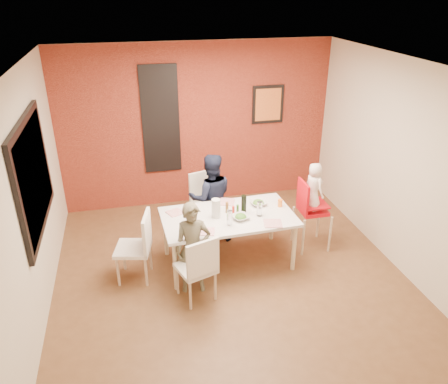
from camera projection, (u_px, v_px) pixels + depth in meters
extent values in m
plane|color=brown|center=(229.00, 272.00, 5.84)|extent=(4.50, 4.50, 0.00)
cube|color=white|center=(230.00, 65.00, 4.66)|extent=(4.50, 4.50, 0.02)
cube|color=beige|center=(197.00, 126.00, 7.22)|extent=(4.50, 0.02, 2.70)
cube|color=beige|center=(301.00, 300.00, 3.27)|extent=(4.50, 0.02, 2.70)
cube|color=beige|center=(31.00, 199.00, 4.79)|extent=(0.02, 4.50, 2.70)
cube|color=beige|center=(396.00, 164.00, 5.71)|extent=(0.02, 4.50, 2.70)
cube|color=maroon|center=(198.00, 126.00, 7.20)|extent=(4.50, 0.02, 2.70)
cube|color=black|center=(33.00, 175.00, 4.88)|extent=(0.05, 1.70, 1.30)
cube|color=black|center=(35.00, 175.00, 4.89)|extent=(0.02, 1.55, 1.15)
cube|color=silver|center=(161.00, 120.00, 7.00)|extent=(0.55, 0.03, 1.70)
cube|color=black|center=(161.00, 120.00, 7.00)|extent=(0.60, 0.03, 1.76)
cube|color=black|center=(268.00, 104.00, 7.30)|extent=(0.54, 0.03, 0.64)
cube|color=orange|center=(268.00, 105.00, 7.29)|extent=(0.44, 0.01, 0.54)
cube|color=silver|center=(228.00, 217.00, 5.76)|extent=(1.77, 1.03, 0.04)
cylinder|color=beige|center=(175.00, 266.00, 5.37)|extent=(0.06, 0.06, 0.68)
cylinder|color=beige|center=(166.00, 233.00, 6.08)|extent=(0.06, 0.06, 0.68)
cylinder|color=beige|center=(294.00, 248.00, 5.75)|extent=(0.06, 0.06, 0.68)
cylinder|color=beige|center=(272.00, 219.00, 6.45)|extent=(0.06, 0.06, 0.68)
cube|color=white|center=(196.00, 268.00, 5.20)|extent=(0.52, 0.52, 0.05)
cube|color=white|center=(203.00, 259.00, 4.96)|extent=(0.40, 0.17, 0.47)
cylinder|color=tan|center=(202.00, 272.00, 5.51)|extent=(0.03, 0.03, 0.41)
cylinder|color=tan|center=(215.00, 286.00, 5.25)|extent=(0.03, 0.03, 0.41)
cylinder|color=tan|center=(178.00, 280.00, 5.35)|extent=(0.03, 0.03, 0.41)
cylinder|color=tan|center=(190.00, 295.00, 5.09)|extent=(0.03, 0.03, 0.41)
cube|color=white|center=(209.00, 206.00, 6.57)|extent=(0.55, 0.55, 0.05)
cube|color=white|center=(202.00, 187.00, 6.62)|extent=(0.43, 0.17, 0.50)
cylinder|color=beige|center=(204.00, 228.00, 6.45)|extent=(0.04, 0.04, 0.43)
cylinder|color=beige|center=(193.00, 218.00, 6.73)|extent=(0.04, 0.04, 0.43)
cylinder|color=beige|center=(225.00, 222.00, 6.61)|extent=(0.04, 0.04, 0.43)
cylinder|color=beige|center=(214.00, 212.00, 6.89)|extent=(0.04, 0.04, 0.43)
cube|color=white|center=(133.00, 249.00, 5.55)|extent=(0.52, 0.52, 0.05)
cube|color=white|center=(147.00, 232.00, 5.44)|extent=(0.14, 0.43, 0.49)
cylinder|color=#C1A98F|center=(124.00, 256.00, 5.81)|extent=(0.04, 0.04, 0.42)
cylinder|color=#C1A98F|center=(150.00, 256.00, 5.81)|extent=(0.04, 0.04, 0.42)
cylinder|color=#C1A98F|center=(118.00, 272.00, 5.49)|extent=(0.04, 0.04, 0.42)
cylinder|color=#C1A98F|center=(146.00, 272.00, 5.49)|extent=(0.04, 0.04, 0.42)
cube|color=red|center=(313.00, 210.00, 6.17)|extent=(0.36, 0.36, 0.05)
cube|color=red|center=(303.00, 196.00, 6.03)|extent=(0.03, 0.36, 0.43)
cube|color=red|center=(314.00, 204.00, 6.13)|extent=(0.36, 0.36, 0.02)
cylinder|color=#C0AD8E|center=(330.00, 234.00, 6.17)|extent=(0.03, 0.03, 0.56)
cylinder|color=#C0AD8E|center=(303.00, 238.00, 6.09)|extent=(0.03, 0.03, 0.56)
cylinder|color=#C0AD8E|center=(318.00, 221.00, 6.52)|extent=(0.03, 0.03, 0.56)
cylinder|color=#C0AD8E|center=(293.00, 224.00, 6.44)|extent=(0.03, 0.03, 0.56)
imported|color=brown|center=(193.00, 248.00, 5.27)|extent=(0.46, 0.32, 1.20)
imported|color=black|center=(211.00, 198.00, 6.33)|extent=(0.69, 0.55, 1.35)
imported|color=white|center=(314.00, 187.00, 6.01)|extent=(0.30, 0.38, 0.69)
cube|color=white|center=(207.00, 232.00, 5.37)|extent=(0.24, 0.24, 0.01)
cube|color=white|center=(226.00, 202.00, 6.10)|extent=(0.29, 0.29, 0.01)
cube|color=silver|center=(273.00, 223.00, 5.55)|extent=(0.27, 0.27, 0.01)
cube|color=white|center=(175.00, 212.00, 5.82)|extent=(0.26, 0.26, 0.01)
imported|color=silver|center=(241.00, 217.00, 5.66)|extent=(0.27, 0.27, 0.05)
imported|color=silver|center=(258.00, 203.00, 6.02)|extent=(0.24, 0.24, 0.06)
cylinder|color=black|center=(244.00, 205.00, 5.74)|extent=(0.07, 0.07, 0.27)
cylinder|color=white|center=(229.00, 218.00, 5.49)|extent=(0.07, 0.07, 0.20)
cylinder|color=white|center=(260.00, 209.00, 5.71)|extent=(0.07, 0.07, 0.20)
cylinder|color=silver|center=(216.00, 208.00, 5.66)|extent=(0.11, 0.11, 0.26)
cylinder|color=red|center=(233.00, 211.00, 5.72)|extent=(0.03, 0.03, 0.14)
cylinder|color=#326A23|center=(238.00, 209.00, 5.77)|extent=(0.03, 0.03, 0.13)
cylinder|color=brown|center=(227.00, 208.00, 5.79)|extent=(0.04, 0.04, 0.16)
cylinder|color=orange|center=(280.00, 203.00, 5.96)|extent=(0.06, 0.06, 0.11)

